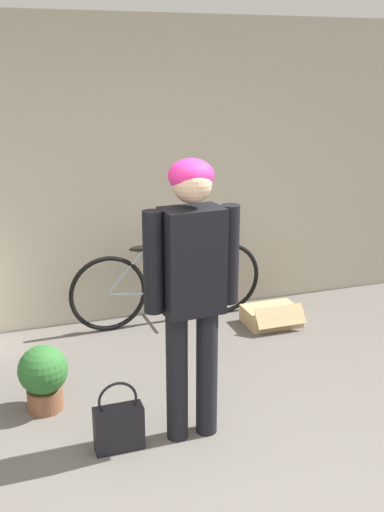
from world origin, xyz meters
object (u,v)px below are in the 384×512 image
object	(u,v)px
handbag	(119,426)
potted_plant	(43,375)
bicycle	(169,283)
cardboard_box	(271,316)
person	(192,275)

from	to	relation	value
handbag	potted_plant	bearing A→B (deg)	122.34
bicycle	cardboard_box	world-z (taller)	bicycle
person	potted_plant	world-z (taller)	person
person	potted_plant	bearing A→B (deg)	140.50
person	handbag	xyz separation A→B (m)	(-0.46, -0.01, -0.89)
handbag	bicycle	bearing A→B (deg)	64.37
bicycle	potted_plant	distance (m)	1.64
person	cardboard_box	distance (m)	2.05
handbag	potted_plant	distance (m)	0.71
person	bicycle	bearing A→B (deg)	73.53
bicycle	potted_plant	world-z (taller)	bicycle
handbag	cardboard_box	bearing A→B (deg)	39.21
person	bicycle	xyz separation A→B (m)	(0.36, 1.70, -0.68)
bicycle	handbag	xyz separation A→B (m)	(-0.82, -1.71, -0.21)
cardboard_box	potted_plant	bearing A→B (deg)	-159.40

